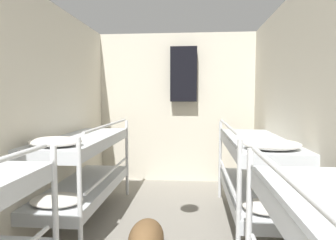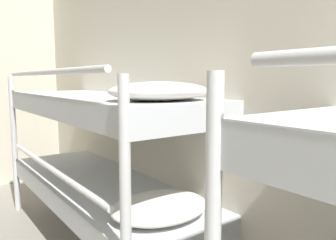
{
  "view_description": "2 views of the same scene",
  "coord_description": "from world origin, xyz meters",
  "px_view_note": "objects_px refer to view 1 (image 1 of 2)",
  "views": [
    {
      "loc": [
        0.31,
        0.39,
        1.46
      ],
      "look_at": [
        0.02,
        3.67,
        1.2
      ],
      "focal_mm": 32.0,
      "sensor_mm": 36.0,
      "label": 1
    },
    {
      "loc": [
        0.11,
        1.83,
        1.09
      ],
      "look_at": [
        0.79,
        2.74,
        0.95
      ],
      "focal_mm": 35.0,
      "sensor_mm": 36.0,
      "label": 2
    }
  ],
  "objects_px": {
    "bunk_stack_right_far": "(256,169)",
    "duffel_bag": "(146,239)",
    "bunk_stack_left_far": "(82,166)",
    "hanging_coat": "(184,74)"
  },
  "relations": [
    {
      "from": "bunk_stack_right_far",
      "to": "duffel_bag",
      "type": "distance_m",
      "value": 1.41
    },
    {
      "from": "bunk_stack_right_far",
      "to": "hanging_coat",
      "type": "height_order",
      "value": "hanging_coat"
    },
    {
      "from": "duffel_bag",
      "to": "hanging_coat",
      "type": "bearing_deg",
      "value": 83.95
    },
    {
      "from": "bunk_stack_right_far",
      "to": "duffel_bag",
      "type": "height_order",
      "value": "bunk_stack_right_far"
    },
    {
      "from": "duffel_bag",
      "to": "hanging_coat",
      "type": "height_order",
      "value": "hanging_coat"
    },
    {
      "from": "bunk_stack_left_far",
      "to": "duffel_bag",
      "type": "height_order",
      "value": "bunk_stack_left_far"
    },
    {
      "from": "bunk_stack_right_far",
      "to": "duffel_bag",
      "type": "xyz_separation_m",
      "value": [
        -1.11,
        -0.7,
        -0.5
      ]
    },
    {
      "from": "bunk_stack_left_far",
      "to": "bunk_stack_right_far",
      "type": "distance_m",
      "value": 1.98
    },
    {
      "from": "bunk_stack_left_far",
      "to": "hanging_coat",
      "type": "xyz_separation_m",
      "value": [
        1.12,
        1.67,
        1.17
      ]
    },
    {
      "from": "bunk_stack_left_far",
      "to": "bunk_stack_right_far",
      "type": "relative_size",
      "value": 1.0
    }
  ]
}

